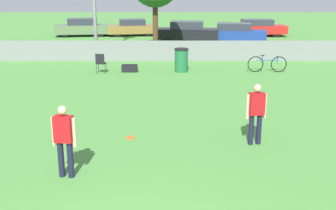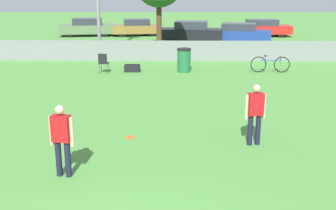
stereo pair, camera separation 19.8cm
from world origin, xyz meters
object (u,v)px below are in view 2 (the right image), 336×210
at_px(player_defender_red, 255,111).
at_px(gear_bag_sideline, 132,68).
at_px(bicycle_sideline, 270,64).
at_px(parked_car_dark, 191,32).
at_px(parked_car_tan, 137,27).
at_px(parked_car_olive, 88,27).
at_px(parked_car_red, 262,28).
at_px(frisbee_disc, 130,137).
at_px(parked_car_blue, 238,33).
at_px(trash_bin, 184,60).
at_px(player_thrower_red, 62,136).
at_px(folding_chair_sideline, 103,62).

xyz_separation_m(player_defender_red, gear_bag_sideline, (-4.08, 9.47, -0.75)).
xyz_separation_m(bicycle_sideline, parked_car_dark, (-3.31, 11.21, 0.32)).
bearing_deg(parked_car_tan, parked_car_olive, 173.77).
distance_m(parked_car_olive, parked_car_red, 13.97).
height_order(player_defender_red, frisbee_disc, player_defender_red).
bearing_deg(player_defender_red, parked_car_blue, 72.65).
bearing_deg(gear_bag_sideline, parked_car_blue, 58.73).
bearing_deg(parked_car_dark, parked_car_tan, 146.64).
bearing_deg(parked_car_blue, gear_bag_sideline, -110.06).
bearing_deg(trash_bin, parked_car_dark, 86.11).
bearing_deg(parked_car_tan, trash_bin, -86.69).
relative_size(trash_bin, parked_car_dark, 0.24).
distance_m(player_defender_red, gear_bag_sideline, 10.34).
bearing_deg(gear_bag_sideline, parked_car_dark, 73.87).
distance_m(trash_bin, parked_car_dark, 11.18).
xyz_separation_m(player_thrower_red, parked_car_red, (9.32, 25.79, -0.24)).
bearing_deg(parked_car_olive, parked_car_dark, -30.68).
bearing_deg(parked_car_dark, parked_car_blue, 2.29).
xyz_separation_m(player_thrower_red, gear_bag_sideline, (0.36, 11.41, -0.75)).
bearing_deg(parked_car_blue, parked_car_tan, 164.56).
bearing_deg(parked_car_olive, parked_car_red, -9.02).
height_order(gear_bag_sideline, parked_car_blue, parked_car_blue).
xyz_separation_m(player_thrower_red, player_defender_red, (4.44, 1.94, 0.00)).
bearing_deg(parked_car_red, folding_chair_sideline, -127.00).
xyz_separation_m(parked_car_dark, parked_car_blue, (3.39, -0.25, -0.06)).
relative_size(folding_chair_sideline, parked_car_red, 0.20).
height_order(gear_bag_sideline, parked_car_dark, parked_car_dark).
bearing_deg(parked_car_olive, bicycle_sideline, -60.18).
relative_size(gear_bag_sideline, parked_car_red, 0.16).
bearing_deg(parked_car_blue, trash_bin, -99.63).
relative_size(bicycle_sideline, parked_car_blue, 0.38).
height_order(bicycle_sideline, gear_bag_sideline, bicycle_sideline).
distance_m(gear_bag_sideline, parked_car_red, 16.95).
bearing_deg(gear_bag_sideline, player_thrower_red, -91.79).
bearing_deg(parked_car_olive, folding_chair_sideline, -84.60).
height_order(player_defender_red, parked_car_tan, player_defender_red).
relative_size(player_defender_red, parked_car_red, 0.34).
height_order(frisbee_disc, folding_chair_sideline, folding_chair_sideline).
height_order(bicycle_sideline, parked_car_blue, parked_car_blue).
height_order(frisbee_disc, parked_car_red, parked_car_red).
distance_m(parked_car_dark, parked_car_blue, 3.40).
bearing_deg(parked_car_dark, bicycle_sideline, -66.96).
bearing_deg(parked_car_dark, parked_car_red, 36.05).
bearing_deg(player_defender_red, parked_car_tan, 91.78).
relative_size(frisbee_disc, gear_bag_sideline, 0.34).
height_order(parked_car_tan, parked_car_dark, parked_car_dark).
distance_m(frisbee_disc, parked_car_olive, 24.23).
distance_m(player_defender_red, trash_bin, 9.60).
bearing_deg(parked_car_olive, player_defender_red, -77.82).
height_order(bicycle_sideline, parked_car_red, parked_car_red).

